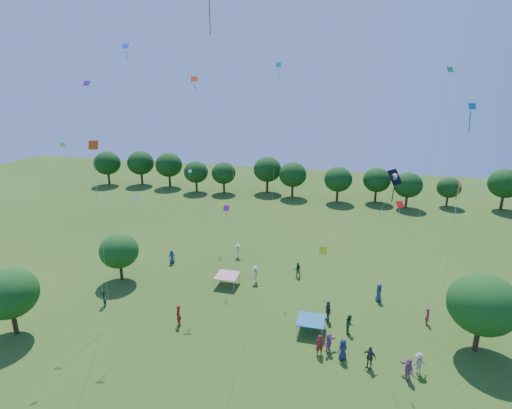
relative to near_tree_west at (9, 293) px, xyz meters
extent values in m
cylinder|color=#422B19|center=(0.00, 0.00, -2.79)|extent=(0.37, 0.37, 1.81)
ellipsoid|color=#1A5118|center=(0.00, 0.00, 0.01)|extent=(4.46, 4.46, 4.02)
cylinder|color=#422B19|center=(3.10, 10.50, -2.92)|extent=(0.32, 0.32, 1.56)
ellipsoid|color=#1A5118|center=(3.10, 10.50, -0.46)|extent=(3.93, 3.93, 3.54)
cylinder|color=#422B19|center=(35.77, 6.88, -2.76)|extent=(0.39, 0.39, 1.88)
ellipsoid|color=#1A5118|center=(35.77, 6.88, 0.32)|extent=(5.03, 5.03, 4.53)
cylinder|color=#422B19|center=(-22.17, 46.24, -2.62)|extent=(0.44, 0.44, 2.15)
ellipsoid|color=#143F12|center=(-22.17, 46.24, 0.65)|extent=(5.17, 5.17, 4.65)
cylinder|color=#422B19|center=(-15.71, 47.88, -2.61)|extent=(0.45, 0.45, 2.17)
ellipsoid|color=#143F12|center=(-15.71, 47.88, 0.70)|extent=(5.22, 5.22, 4.70)
cylinder|color=#422B19|center=(-9.41, 47.54, -2.62)|extent=(0.44, 0.44, 2.15)
ellipsoid|color=#143F12|center=(-9.41, 47.54, 0.66)|extent=(5.17, 5.17, 4.65)
cylinder|color=#422B19|center=(-2.83, 45.26, -2.76)|extent=(0.38, 0.38, 1.87)
ellipsoid|color=#143F12|center=(-2.83, 45.26, 0.08)|extent=(4.48, 4.48, 4.03)
cylinder|color=#422B19|center=(2.39, 45.87, -2.77)|extent=(0.38, 0.38, 1.84)
ellipsoid|color=#143F12|center=(2.39, 45.87, 0.03)|extent=(4.42, 4.42, 3.98)
cylinder|color=#422B19|center=(10.12, 48.27, -2.62)|extent=(0.44, 0.44, 2.14)
ellipsoid|color=#143F12|center=(10.12, 48.27, 0.63)|extent=(5.14, 5.14, 4.63)
cylinder|color=#422B19|center=(15.22, 46.09, -2.68)|extent=(0.42, 0.42, 2.03)
ellipsoid|color=#143F12|center=(15.22, 46.09, 0.40)|extent=(4.86, 4.86, 4.37)
cylinder|color=#422B19|center=(23.20, 44.98, -2.71)|extent=(0.40, 0.40, 1.96)
ellipsoid|color=#143F12|center=(23.20, 44.98, 0.27)|extent=(4.71, 4.71, 4.24)
cylinder|color=#422B19|center=(29.57, 46.51, -2.74)|extent=(0.39, 0.39, 1.91)
ellipsoid|color=#143F12|center=(29.57, 46.51, 0.17)|extent=(4.59, 4.59, 4.13)
cylinder|color=#422B19|center=(34.37, 44.34, -2.75)|extent=(0.39, 0.39, 1.89)
ellipsoid|color=#143F12|center=(34.37, 44.34, 0.12)|extent=(4.54, 4.54, 4.08)
cylinder|color=#422B19|center=(41.03, 46.87, -2.90)|extent=(0.33, 0.33, 1.58)
ellipsoid|color=#143F12|center=(41.03, 46.87, -0.50)|extent=(3.80, 3.80, 3.42)
cylinder|color=#422B19|center=(49.22, 47.11, -2.63)|extent=(0.44, 0.44, 2.13)
ellipsoid|color=#143F12|center=(49.22, 47.11, 0.61)|extent=(5.12, 5.12, 4.61)
cube|color=red|center=(14.13, 12.09, -2.65)|extent=(2.20, 2.20, 0.08)
cylinder|color=#999999|center=(13.13, 11.09, -3.15)|extent=(0.05, 0.05, 1.10)
cylinder|color=#999999|center=(15.13, 11.09, -3.15)|extent=(0.05, 0.05, 1.10)
cylinder|color=#999999|center=(13.13, 13.09, -3.15)|extent=(0.05, 0.05, 1.10)
cylinder|color=#999999|center=(15.13, 13.09, -3.15)|extent=(0.05, 0.05, 1.10)
cube|color=#165B90|center=(23.28, 6.25, -2.65)|extent=(2.20, 2.20, 0.08)
cylinder|color=#999999|center=(22.28, 5.25, -3.15)|extent=(0.05, 0.05, 1.10)
cylinder|color=#999999|center=(24.28, 5.25, -3.15)|extent=(0.05, 0.05, 1.10)
cylinder|color=#999999|center=(22.28, 7.25, -3.15)|extent=(0.05, 0.05, 1.10)
cylinder|color=#999999|center=(24.28, 7.25, -3.15)|extent=(0.05, 0.05, 1.10)
imported|color=navy|center=(6.44, 15.44, -2.92)|extent=(0.84, 0.58, 1.56)
imported|color=maroon|center=(12.32, 4.46, -2.79)|extent=(0.57, 0.75, 1.81)
imported|color=#214E27|center=(26.36, 6.88, -2.88)|extent=(0.44, 0.81, 1.63)
imported|color=beige|center=(13.26, 18.80, -2.89)|extent=(1.06, 0.48, 1.61)
imported|color=#493F3A|center=(24.50, 8.21, -2.77)|extent=(0.89, 1.19, 1.85)
imported|color=#A76190|center=(24.90, 4.04, -2.91)|extent=(1.14, 1.55, 1.58)
imported|color=navy|center=(25.97, 3.36, -2.86)|extent=(0.91, 0.88, 1.68)
imported|color=maroon|center=(24.23, 3.50, -2.87)|extent=(0.72, 0.60, 1.65)
imported|color=#296137|center=(4.36, 5.48, -2.91)|extent=(0.75, 0.88, 1.57)
imported|color=tan|center=(31.21, 3.18, -2.90)|extent=(1.14, 0.77, 1.60)
imported|color=#484139|center=(27.86, 2.90, -2.82)|extent=(1.13, 0.85, 1.75)
imported|color=#985889|center=(30.42, 2.43, -2.90)|extent=(1.17, 1.56, 1.59)
imported|color=navy|center=(28.88, 12.66, -2.83)|extent=(0.49, 0.87, 1.73)
imported|color=#9E1C44|center=(32.73, 9.73, -2.96)|extent=(0.37, 0.56, 1.47)
imported|color=#235225|center=(20.74, 15.73, -2.91)|extent=(0.86, 0.61, 1.57)
imported|color=beige|center=(16.73, 13.35, -2.81)|extent=(0.65, 1.21, 1.76)
cube|color=black|center=(28.64, 6.52, 9.59)|extent=(1.16, 1.29, 0.97)
cube|color=black|center=(28.64, 6.57, 8.28)|extent=(0.10, 0.27, 1.18)
sphere|color=white|center=(28.64, 6.46, 9.69)|extent=(0.36, 0.36, 0.36)
cylinder|color=white|center=(28.64, 6.46, 9.41)|extent=(0.26, 0.50, 0.32)
cylinder|color=white|center=(28.64, 6.46, 9.41)|extent=(0.26, 0.50, 0.32)
cylinder|color=beige|center=(26.44, 5.47, 3.36)|extent=(4.42, 2.13, 11.51)
cube|color=red|center=(15.39, 5.97, 20.66)|extent=(0.26, 0.63, 2.94)
cylinder|color=beige|center=(16.74, 6.22, 9.96)|extent=(2.71, 0.61, 24.70)
cube|color=#E4430D|center=(32.92, 6.93, 9.28)|extent=(0.46, 0.56, 0.45)
cube|color=#E4430D|center=(32.92, 6.98, 8.53)|extent=(0.12, 0.21, 0.86)
cylinder|color=beige|center=(32.58, 5.26, 3.34)|extent=(0.69, 3.36, 11.47)
cube|color=#EF490C|center=(8.65, 0.93, 11.93)|extent=(0.69, 0.48, 0.58)
cylinder|color=beige|center=(7.48, 1.86, 4.63)|extent=(2.36, 1.89, 14.06)
cube|color=#DBFF16|center=(10.50, 20.94, 2.05)|extent=(0.68, 0.65, 0.41)
cube|color=#DBFF16|center=(10.50, 20.99, 1.12)|extent=(0.09, 0.27, 1.16)
cylinder|color=beige|center=(11.27, 18.63, -0.29)|extent=(1.57, 4.64, 4.23)
cube|color=#167C23|center=(4.55, 2.88, 11.52)|extent=(0.41, 0.46, 0.28)
cylinder|color=beige|center=(5.44, 2.81, 4.49)|extent=(1.79, 0.16, 13.76)
cube|color=blue|center=(6.30, 9.88, 18.94)|extent=(0.61, 0.46, 0.43)
cube|color=blue|center=(6.30, 9.93, 18.24)|extent=(0.14, 0.16, 0.65)
cylinder|color=beige|center=(6.94, 12.30, 8.15)|extent=(1.31, 4.86, 21.10)
cube|color=#861686|center=(13.87, 13.10, 4.15)|extent=(0.59, 0.40, 0.46)
cube|color=#861686|center=(13.87, 13.15, 3.37)|extent=(0.17, 0.19, 0.84)
cylinder|color=beige|center=(12.94, 14.69, 0.76)|extent=(1.89, 3.20, 6.32)
cube|color=silver|center=(3.13, 14.66, 4.12)|extent=(0.44, 0.28, 0.37)
cylinder|color=beige|center=(5.44, 14.44, 0.77)|extent=(4.63, 0.47, 6.35)
cube|color=#0DBDC4|center=(17.47, 20.20, 17.73)|extent=(0.54, 0.34, 0.45)
cube|color=#0DBDC4|center=(17.47, 20.25, 16.89)|extent=(0.18, 0.23, 1.04)
cylinder|color=beige|center=(17.72, 17.36, 7.56)|extent=(0.52, 5.71, 19.92)
cube|color=red|center=(28.57, 0.99, 9.21)|extent=(0.50, 0.45, 0.31)
cylinder|color=beige|center=(28.82, 1.64, 3.32)|extent=(0.52, 1.33, 11.44)
cube|color=red|center=(10.32, 14.92, 16.31)|extent=(0.77, 0.63, 0.50)
cube|color=red|center=(10.32, 14.97, 15.51)|extent=(0.14, 0.19, 0.77)
cylinder|color=beige|center=(11.02, 15.59, 6.82)|extent=(1.41, 1.37, 18.43)
cube|color=yellow|center=(23.45, 13.40, 0.51)|extent=(0.76, 0.47, 0.63)
cube|color=yellow|center=(23.45, 13.45, -0.26)|extent=(0.14, 0.16, 0.64)
cylinder|color=beige|center=(21.45, 13.82, -1.09)|extent=(4.01, 0.85, 2.62)
cube|color=green|center=(31.84, 9.39, 16.84)|extent=(0.50, 0.42, 0.36)
cylinder|color=beige|center=(31.39, 10.96, 7.13)|extent=(0.92, 3.15, 19.06)
cube|color=#1276B6|center=(32.08, 3.08, 14.67)|extent=(0.42, 0.28, 0.34)
cube|color=#1276B6|center=(32.08, 3.13, 13.80)|extent=(0.21, 0.26, 1.23)
cylinder|color=beige|center=(32.09, 3.35, 6.06)|extent=(0.05, 0.56, 16.90)
cube|color=#69178E|center=(3.04, 8.59, 15.91)|extent=(0.59, 0.45, 0.41)
cylinder|color=beige|center=(4.89, 5.81, 6.65)|extent=(3.71, 5.58, 18.09)
cube|color=white|center=(7.51, 19.19, 6.27)|extent=(0.44, 0.34, 0.34)
cylinder|color=beige|center=(7.54, 16.78, 1.86)|extent=(0.09, 4.84, 8.52)
camera|label=1|loc=(25.92, -22.43, 15.93)|focal=28.00mm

